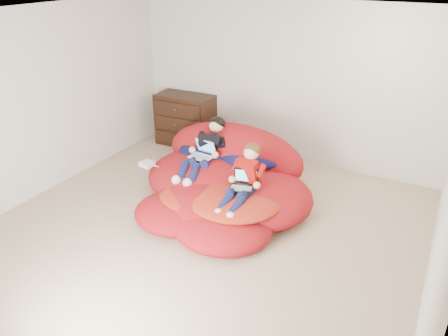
{
  "coord_description": "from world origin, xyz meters",
  "views": [
    {
      "loc": [
        2.35,
        -3.83,
        3.01
      ],
      "look_at": [
        0.08,
        0.39,
        0.7
      ],
      "focal_mm": 35.0,
      "sensor_mm": 36.0,
      "label": 1
    }
  ],
  "objects_px": {
    "laptop_white": "(203,152)",
    "laptop_black": "(244,183)",
    "beanbag_pile": "(224,182)",
    "dresser": "(185,120)",
    "younger_boy": "(245,177)",
    "older_boy": "(207,147)"
  },
  "relations": [
    {
      "from": "beanbag_pile",
      "to": "laptop_white",
      "type": "height_order",
      "value": "beanbag_pile"
    },
    {
      "from": "laptop_white",
      "to": "laptop_black",
      "type": "height_order",
      "value": "laptop_white"
    },
    {
      "from": "older_boy",
      "to": "laptop_white",
      "type": "xyz_separation_m",
      "value": [
        0.0,
        -0.1,
        -0.04
      ]
    },
    {
      "from": "dresser",
      "to": "younger_boy",
      "type": "xyz_separation_m",
      "value": [
        2.02,
        -1.8,
        0.18
      ]
    },
    {
      "from": "beanbag_pile",
      "to": "laptop_black",
      "type": "height_order",
      "value": "beanbag_pile"
    },
    {
      "from": "older_boy",
      "to": "laptop_white",
      "type": "bearing_deg",
      "value": -90.0
    },
    {
      "from": "younger_boy",
      "to": "older_boy",
      "type": "bearing_deg",
      "value": 148.79
    },
    {
      "from": "dresser",
      "to": "laptop_white",
      "type": "bearing_deg",
      "value": -49.5
    },
    {
      "from": "beanbag_pile",
      "to": "dresser",
      "type": "bearing_deg",
      "value": 137.04
    },
    {
      "from": "younger_boy",
      "to": "laptop_white",
      "type": "xyz_separation_m",
      "value": [
        -0.83,
        0.4,
        -0.0
      ]
    },
    {
      "from": "beanbag_pile",
      "to": "laptop_black",
      "type": "bearing_deg",
      "value": -38.9
    },
    {
      "from": "older_boy",
      "to": "laptop_white",
      "type": "distance_m",
      "value": 0.11
    },
    {
      "from": "older_boy",
      "to": "laptop_black",
      "type": "relative_size",
      "value": 3.25
    },
    {
      "from": "older_boy",
      "to": "dresser",
      "type": "bearing_deg",
      "value": 132.56
    },
    {
      "from": "beanbag_pile",
      "to": "older_boy",
      "type": "relative_size",
      "value": 2.21
    },
    {
      "from": "laptop_black",
      "to": "beanbag_pile",
      "type": "bearing_deg",
      "value": 141.1
    },
    {
      "from": "beanbag_pile",
      "to": "laptop_black",
      "type": "relative_size",
      "value": 7.18
    },
    {
      "from": "younger_boy",
      "to": "laptop_white",
      "type": "bearing_deg",
      "value": 154.04
    },
    {
      "from": "younger_boy",
      "to": "laptop_black",
      "type": "distance_m",
      "value": 0.07
    },
    {
      "from": "beanbag_pile",
      "to": "younger_boy",
      "type": "relative_size",
      "value": 2.82
    },
    {
      "from": "laptop_black",
      "to": "older_boy",
      "type": "bearing_deg",
      "value": 147.73
    },
    {
      "from": "younger_boy",
      "to": "dresser",
      "type": "bearing_deg",
      "value": 138.28
    }
  ]
}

